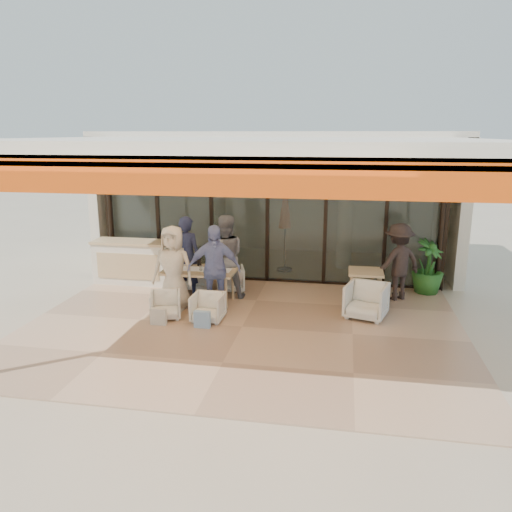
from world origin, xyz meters
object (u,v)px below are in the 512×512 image
at_px(host_counter, 133,262).
at_px(potted_palm, 428,267).
at_px(standing_woman, 398,262).
at_px(chair_near_right, 208,306).
at_px(diner_grey, 225,257).
at_px(chair_far_left, 194,273).
at_px(diner_cream, 173,268).
at_px(dining_table, 200,272).
at_px(side_chair, 366,299).
at_px(chair_far_right, 230,278).
at_px(side_table, 366,276).
at_px(chair_near_left, 166,304).
at_px(diner_navy, 187,257).
at_px(diner_periwinkle, 214,269).

distance_m(host_counter, potted_palm, 6.76).
xyz_separation_m(standing_woman, potted_palm, (0.71, 0.56, -0.22)).
xyz_separation_m(chair_near_right, standing_woman, (3.65, 1.93, 0.53)).
bearing_deg(diner_grey, chair_far_left, -49.49).
relative_size(chair_far_left, diner_grey, 0.40).
xyz_separation_m(host_counter, chair_far_left, (1.55, -0.17, -0.16)).
xyz_separation_m(chair_near_right, diner_cream, (-0.84, 0.50, 0.57)).
xyz_separation_m(diner_grey, standing_woman, (3.65, 0.53, -0.08)).
bearing_deg(host_counter, diner_grey, -15.55).
bearing_deg(dining_table, side_chair, -4.49).
height_order(diner_cream, potted_palm, diner_cream).
bearing_deg(chair_far_right, standing_woman, 164.06).
relative_size(diner_grey, side_table, 2.45).
bearing_deg(chair_near_left, side_chair, -7.40).
bearing_deg(standing_woman, host_counter, -33.92).
relative_size(diner_navy, standing_woman, 1.07).
bearing_deg(host_counter, chair_far_left, -6.11).
xyz_separation_m(chair_far_right, diner_navy, (-0.84, -0.50, 0.58)).
height_order(chair_far_left, diner_navy, diner_navy).
bearing_deg(host_counter, potted_palm, 3.52).
bearing_deg(chair_far_right, diner_cream, 42.70).
relative_size(diner_grey, side_chair, 2.39).
xyz_separation_m(chair_near_left, side_table, (3.80, 1.44, 0.35)).
xyz_separation_m(dining_table, side_chair, (3.39, -0.27, -0.30)).
relative_size(diner_navy, diner_grey, 0.98).
xyz_separation_m(chair_far_right, standing_woman, (3.65, 0.03, 0.52)).
bearing_deg(diner_periwinkle, diner_grey, 77.23).
bearing_deg(diner_cream, side_chair, 5.81).
height_order(dining_table, diner_navy, diner_navy).
xyz_separation_m(host_counter, chair_far_right, (2.39, -0.17, -0.22)).
bearing_deg(chair_far_right, chair_near_left, 49.81).
bearing_deg(side_chair, chair_far_right, 173.86).
distance_m(chair_near_right, diner_navy, 1.74).
distance_m(diner_cream, potted_palm, 5.56).
bearing_deg(diner_grey, host_counter, -34.28).
relative_size(dining_table, potted_palm, 1.23).
height_order(chair_far_right, side_chair, side_chair).
xyz_separation_m(host_counter, diner_navy, (1.55, -0.67, 0.36)).
xyz_separation_m(diner_navy, side_chair, (3.80, -0.71, -0.51)).
height_order(chair_far_right, diner_navy, diner_navy).
distance_m(chair_near_left, chair_near_right, 0.84).
relative_size(dining_table, side_chair, 1.96).
bearing_deg(diner_grey, chair_far_right, -108.72).
bearing_deg(side_table, diner_grey, -179.23).
relative_size(chair_far_left, diner_cream, 0.43).
xyz_separation_m(chair_far_left, diner_grey, (0.84, -0.50, 0.54)).
height_order(chair_near_right, potted_palm, potted_palm).
bearing_deg(diner_grey, diner_navy, -18.72).
height_order(chair_far_left, potted_palm, potted_palm).
bearing_deg(side_chair, diner_periwinkle, -160.26).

